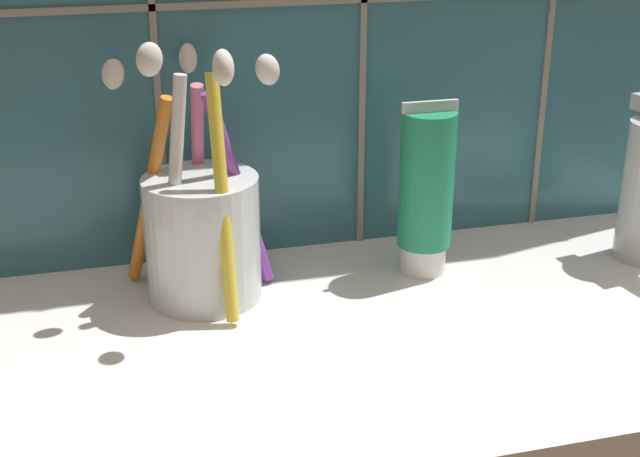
{
  "coord_description": "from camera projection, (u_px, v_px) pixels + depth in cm",
  "views": [
    {
      "loc": [
        -18.92,
        -50.15,
        31.13
      ],
      "look_at": [
        -4.84,
        3.06,
        8.31
      ],
      "focal_mm": 50.0,
      "sensor_mm": 36.0,
      "label": 1
    }
  ],
  "objects": [
    {
      "name": "toothbrush_cup",
      "position": [
        202.0,
        228.0,
        0.62
      ],
      "size": [
        12.66,
        13.16,
        18.91
      ],
      "color": "silver",
      "rests_on": "sink_counter"
    },
    {
      "name": "sink_counter",
      "position": [
        400.0,
        337.0,
        0.61
      ],
      "size": [
        62.48,
        30.08,
        2.0
      ],
      "primitive_type": "cube",
      "color": "white",
      "rests_on": "ground"
    },
    {
      "name": "toothpaste_tube",
      "position": [
        426.0,
        190.0,
        0.66
      ],
      "size": [
        4.24,
        4.03,
        13.3
      ],
      "color": "white",
      "rests_on": "sink_counter"
    }
  ]
}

